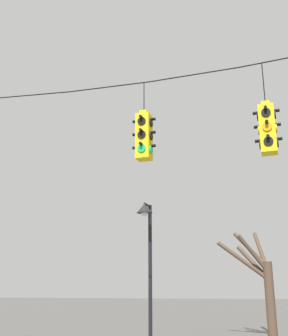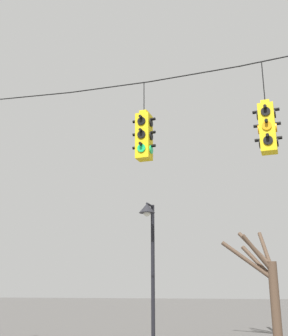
# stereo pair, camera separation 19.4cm
# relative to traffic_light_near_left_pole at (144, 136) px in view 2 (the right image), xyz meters

# --- Properties ---
(span_wire) EXTENTS (15.66, 0.03, 0.54)m
(span_wire) POSITION_rel_traffic_light_near_left_pole_xyz_m (1.27, 0.00, 1.61)
(span_wire) COLOR black
(traffic_light_near_left_pole) EXTENTS (0.58, 0.58, 2.04)m
(traffic_light_near_left_pole) POSITION_rel_traffic_light_near_left_pole_xyz_m (0.00, 0.00, 0.00)
(traffic_light_near_left_pole) COLOR yellow
(traffic_light_over_intersection) EXTENTS (0.58, 0.58, 2.20)m
(traffic_light_over_intersection) POSITION_rel_traffic_light_near_left_pole_xyz_m (2.88, -0.00, -0.17)
(traffic_light_over_intersection) COLOR yellow
(street_lamp) EXTENTS (0.51, 0.87, 4.48)m
(street_lamp) POSITION_rel_traffic_light_near_left_pole_xyz_m (-1.17, 3.74, -1.90)
(street_lamp) COLOR black
(street_lamp) RESTS_ON ground_plane
(bare_tree) EXTENTS (2.15, 2.62, 4.30)m
(bare_tree) POSITION_rel_traffic_light_near_left_pole_xyz_m (1.96, 9.02, -3.15)
(bare_tree) COLOR brown
(bare_tree) RESTS_ON ground_plane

